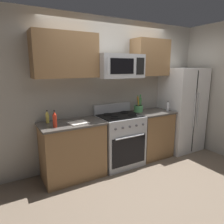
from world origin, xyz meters
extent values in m
plane|color=#6B5B4C|center=(0.00, 0.00, 0.00)|extent=(16.00, 16.00, 0.00)
cube|color=#9E998E|center=(0.00, 0.96, 1.30)|extent=(8.00, 0.10, 2.60)
cube|color=olive|center=(-0.89, 0.60, 0.44)|extent=(0.96, 0.55, 0.88)
cube|color=#4C4742|center=(-0.89, 0.60, 0.90)|extent=(1.00, 0.59, 0.03)
cube|color=#B2B5BA|center=(0.00, 0.60, 0.46)|extent=(0.76, 0.59, 0.91)
cube|color=black|center=(0.00, 0.30, 0.36)|extent=(0.67, 0.01, 0.51)
cylinder|color=#B2B5BA|center=(0.00, 0.27, 0.62)|extent=(0.57, 0.02, 0.02)
cube|color=black|center=(0.00, 0.60, 0.92)|extent=(0.73, 0.53, 0.02)
cube|color=#B2B5BA|center=(0.00, 0.86, 1.00)|extent=(0.76, 0.06, 0.18)
torus|color=black|center=(-0.18, 0.47, 0.93)|extent=(0.17, 0.17, 0.02)
torus|color=black|center=(0.18, 0.47, 0.93)|extent=(0.17, 0.17, 0.02)
torus|color=black|center=(-0.18, 0.72, 0.93)|extent=(0.17, 0.17, 0.02)
torus|color=black|center=(0.18, 0.72, 0.93)|extent=(0.17, 0.17, 0.02)
cylinder|color=#4C4C51|center=(-0.27, 0.29, 0.79)|extent=(0.04, 0.02, 0.04)
cylinder|color=#4C4C51|center=(-0.14, 0.29, 0.79)|extent=(0.04, 0.02, 0.04)
cylinder|color=#4C4C51|center=(0.00, 0.29, 0.79)|extent=(0.04, 0.02, 0.04)
cylinder|color=#4C4C51|center=(0.14, 0.29, 0.79)|extent=(0.04, 0.02, 0.04)
cylinder|color=#4C4C51|center=(0.27, 0.29, 0.79)|extent=(0.04, 0.02, 0.04)
cube|color=olive|center=(0.76, 0.60, 0.44)|extent=(0.69, 0.55, 0.88)
cube|color=#4C4742|center=(0.76, 0.60, 0.90)|extent=(0.73, 0.59, 0.03)
cube|color=silver|center=(1.55, 0.58, 0.87)|extent=(0.81, 0.66, 1.73)
cube|color=black|center=(1.55, 0.25, 0.87)|extent=(0.01, 0.01, 1.65)
cylinder|color=#B2B5BA|center=(1.50, 0.22, 0.91)|extent=(0.02, 0.02, 0.69)
cylinder|color=#B2B5BA|center=(1.60, 0.22, 0.91)|extent=(0.02, 0.02, 0.69)
cube|color=#9E998E|center=(2.05, 0.00, 1.30)|extent=(0.10, 8.00, 2.60)
cube|color=#B2B5BA|center=(0.00, 0.63, 1.77)|extent=(0.79, 0.40, 0.39)
cube|color=black|center=(-0.07, 0.42, 1.77)|extent=(0.44, 0.01, 0.24)
cube|color=black|center=(0.29, 0.42, 1.77)|extent=(0.16, 0.01, 0.28)
cylinder|color=#B2B5BA|center=(-0.36, 0.40, 1.77)|extent=(0.02, 0.02, 0.28)
cube|color=olive|center=(-0.89, 0.74, 1.93)|extent=(0.99, 0.34, 0.67)
cube|color=olive|center=(0.76, 0.74, 1.93)|extent=(0.72, 0.34, 0.67)
cylinder|color=#59AD66|center=(0.50, 0.72, 0.97)|extent=(0.17, 0.17, 0.12)
cylinder|color=black|center=(0.50, 0.72, 0.98)|extent=(0.14, 0.14, 0.11)
cylinder|color=orange|center=(0.49, 0.71, 1.07)|extent=(0.05, 0.04, 0.28)
cylinder|color=olive|center=(0.48, 0.72, 1.06)|extent=(0.03, 0.06, 0.25)
cylinder|color=green|center=(0.52, 0.73, 1.09)|extent=(0.03, 0.07, 0.31)
cylinder|color=green|center=(0.54, 0.70, 1.06)|extent=(0.03, 0.04, 0.24)
cylinder|color=green|center=(0.48, 0.72, 1.08)|extent=(0.03, 0.05, 0.29)
cube|color=silver|center=(-0.81, 0.51, 0.92)|extent=(0.30, 0.26, 0.02)
cylinder|color=silver|center=(1.04, 0.49, 0.98)|extent=(0.05, 0.05, 0.14)
cone|color=silver|center=(1.04, 0.49, 1.07)|extent=(0.05, 0.05, 0.04)
cylinder|color=black|center=(1.04, 0.49, 1.10)|extent=(0.02, 0.02, 0.01)
cylinder|color=gold|center=(-1.21, 0.77, 0.98)|extent=(0.05, 0.05, 0.15)
cone|color=gold|center=(-1.21, 0.77, 1.08)|extent=(0.05, 0.05, 0.04)
cylinder|color=black|center=(-1.21, 0.77, 1.10)|extent=(0.02, 0.02, 0.01)
cylinder|color=red|center=(-1.18, 0.47, 1.00)|extent=(0.06, 0.06, 0.18)
cone|color=red|center=(-1.18, 0.47, 1.12)|extent=(0.05, 0.05, 0.05)
cylinder|color=black|center=(-1.18, 0.47, 1.15)|extent=(0.02, 0.02, 0.01)
camera|label=1|loc=(-1.90, -2.39, 1.76)|focal=33.10mm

